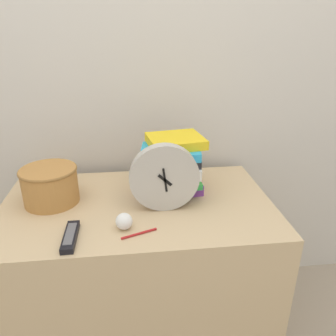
# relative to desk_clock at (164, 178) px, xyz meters

# --- Properties ---
(wall_back) EXTENTS (6.00, 0.04, 2.40)m
(wall_back) POSITION_rel_desk_clock_xyz_m (-0.10, 0.44, 0.36)
(wall_back) COLOR beige
(wall_back) RESTS_ON ground_plane
(desk) EXTENTS (1.05, 0.62, 0.71)m
(desk) POSITION_rel_desk_clock_xyz_m (-0.10, 0.06, -0.48)
(desk) COLOR tan
(desk) RESTS_ON ground_plane
(desk_clock) EXTENTS (0.26, 0.04, 0.26)m
(desk_clock) POSITION_rel_desk_clock_xyz_m (0.00, 0.00, 0.00)
(desk_clock) COLOR #B7B2A8
(desk_clock) RESTS_ON desk
(book_stack) EXTENTS (0.26, 0.23, 0.24)m
(book_stack) POSITION_rel_desk_clock_xyz_m (0.05, 0.12, 0.00)
(book_stack) COLOR #7A3899
(book_stack) RESTS_ON desk
(basket) EXTENTS (0.22, 0.22, 0.14)m
(basket) POSITION_rel_desk_clock_xyz_m (-0.43, 0.10, -0.05)
(basket) COLOR #B27A3D
(basket) RESTS_ON desk
(tv_remote) EXTENTS (0.04, 0.16, 0.02)m
(tv_remote) POSITION_rel_desk_clock_xyz_m (-0.32, -0.16, -0.12)
(tv_remote) COLOR black
(tv_remote) RESTS_ON desk
(crumpled_paper_ball) EXTENTS (0.06, 0.06, 0.06)m
(crumpled_paper_ball) POSITION_rel_desk_clock_xyz_m (-0.15, -0.12, -0.10)
(crumpled_paper_ball) COLOR white
(crumpled_paper_ball) RESTS_ON desk
(pen) EXTENTS (0.12, 0.05, 0.01)m
(pen) POSITION_rel_desk_clock_xyz_m (-0.10, -0.16, -0.12)
(pen) COLOR #B21E1E
(pen) RESTS_ON desk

